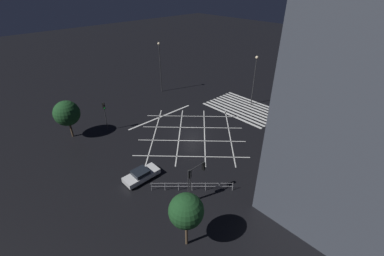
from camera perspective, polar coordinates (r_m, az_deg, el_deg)
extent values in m
plane|color=black|center=(37.13, 0.00, -1.30)|extent=(200.00, 200.00, 0.00)
cube|color=silver|center=(42.74, 8.42, 2.93)|extent=(12.22, 0.50, 0.01)
cube|color=silver|center=(43.38, 9.17, 3.31)|extent=(12.22, 0.50, 0.01)
cube|color=silver|center=(44.03, 9.90, 3.67)|extent=(12.22, 0.50, 0.01)
cube|color=silver|center=(44.69, 10.61, 4.02)|extent=(12.22, 0.50, 0.01)
cube|color=silver|center=(45.36, 11.30, 4.37)|extent=(12.22, 0.50, 0.01)
cube|color=silver|center=(46.04, 11.97, 4.70)|extent=(12.22, 0.50, 0.01)
cube|color=silver|center=(46.72, 12.62, 5.02)|extent=(12.22, 0.50, 0.01)
cube|color=silver|center=(47.41, 13.25, 5.33)|extent=(12.22, 0.50, 0.01)
cube|color=silver|center=(48.11, 13.87, 5.63)|extent=(12.22, 0.50, 0.01)
cube|color=silver|center=(41.84, 0.20, 2.65)|extent=(10.66, 10.66, 0.01)
cube|color=silver|center=(37.41, 8.35, -1.40)|extent=(10.66, 10.66, 0.01)
cube|color=silver|center=(38.68, 0.07, 0.13)|extent=(10.66, 10.66, 0.01)
cube|color=silver|center=(37.14, 2.79, -1.33)|extent=(10.66, 10.66, 0.01)
cube|color=silver|center=(35.61, -0.08, -2.84)|extent=(10.66, 10.66, 0.01)
cube|color=silver|center=(37.22, -2.79, -1.25)|extent=(10.66, 10.66, 0.01)
cube|color=silver|center=(32.66, -0.25, -6.35)|extent=(10.66, 10.66, 0.01)
cube|color=silver|center=(37.65, -8.29, -1.16)|extent=(10.66, 10.66, 0.01)
cube|color=silver|center=(42.01, -6.86, 2.54)|extent=(0.30, 12.22, 0.01)
cube|color=black|center=(32.21, 32.14, -8.07)|extent=(1.40, 0.06, 1.80)
cube|color=beige|center=(32.80, 26.36, -5.58)|extent=(1.40, 0.06, 1.80)
cube|color=black|center=(30.36, 34.01, -2.59)|extent=(1.40, 0.06, 1.80)
cube|color=black|center=(30.98, 27.90, -0.08)|extent=(1.40, 0.06, 1.80)
cube|color=black|center=(28.85, 36.10, 3.53)|extent=(1.40, 0.06, 1.80)
cube|color=beige|center=(29.51, 29.60, 6.05)|extent=(1.40, 0.06, 1.80)
cube|color=beige|center=(28.43, 31.51, 12.72)|extent=(1.40, 0.06, 1.80)
cube|color=beige|center=(27.80, 33.65, 19.78)|extent=(1.40, 0.06, 1.80)
cylinder|color=#2D2D30|center=(38.16, 20.25, 1.56)|extent=(0.11, 0.11, 4.60)
cube|color=black|center=(37.42, 20.56, 4.04)|extent=(0.16, 0.28, 0.90)
sphere|color=red|center=(37.34, 20.49, 4.51)|extent=(0.18, 0.18, 0.18)
sphere|color=black|center=(37.46, 20.41, 4.09)|extent=(0.18, 0.18, 0.18)
sphere|color=black|center=(37.59, 20.33, 3.69)|extent=(0.18, 0.18, 0.18)
cube|color=black|center=(37.39, 20.68, 3.99)|extent=(0.02, 0.36, 0.98)
cylinder|color=#2D2D30|center=(25.66, -0.37, -12.83)|extent=(0.11, 0.11, 4.01)
cube|color=black|center=(24.72, -0.59, -10.15)|extent=(0.16, 0.28, 0.90)
sphere|color=black|center=(24.59, -0.78, -9.49)|extent=(0.18, 0.18, 0.18)
sphere|color=black|center=(24.78, -0.77, -10.02)|extent=(0.18, 0.18, 0.18)
sphere|color=green|center=(24.98, -0.77, -10.54)|extent=(0.18, 0.18, 0.18)
cube|color=black|center=(24.67, -0.45, -10.24)|extent=(0.02, 0.36, 0.98)
cylinder|color=#2D2D30|center=(38.99, -18.67, 2.40)|extent=(0.11, 0.11, 4.48)
cube|color=black|center=(38.13, -19.01, 4.63)|extent=(0.16, 0.28, 0.90)
sphere|color=black|center=(37.92, -19.01, 4.98)|extent=(0.18, 0.18, 0.18)
sphere|color=black|center=(38.04, -18.93, 4.58)|extent=(0.18, 0.18, 0.18)
sphere|color=green|center=(38.17, -18.86, 4.17)|extent=(0.18, 0.18, 0.18)
cube|color=black|center=(38.21, -19.07, 4.67)|extent=(0.02, 0.36, 0.98)
cylinder|color=#2D2D30|center=(37.99, 19.15, 0.84)|extent=(0.11, 0.11, 3.67)
cube|color=black|center=(37.27, 19.40, 2.56)|extent=(0.28, 0.16, 0.90)
sphere|color=black|center=(37.05, 19.39, 2.91)|extent=(0.18, 0.18, 0.18)
sphere|color=black|center=(37.18, 19.31, 2.50)|extent=(0.18, 0.18, 0.18)
sphere|color=green|center=(37.32, 19.23, 2.10)|extent=(0.18, 0.18, 0.18)
cube|color=black|center=(37.35, 19.46, 2.60)|extent=(0.36, 0.02, 0.98)
cylinder|color=#2D2D30|center=(25.45, -0.80, -13.03)|extent=(0.11, 0.11, 4.16)
cylinder|color=#2D2D30|center=(24.71, 0.95, -8.65)|extent=(0.09, 2.07, 0.09)
cube|color=black|center=(25.57, 2.62, -8.41)|extent=(0.28, 0.16, 0.90)
sphere|color=black|center=(25.44, 2.81, -7.77)|extent=(0.18, 0.18, 0.18)
sphere|color=orange|center=(25.63, 2.80, -8.30)|extent=(0.18, 0.18, 0.18)
sphere|color=black|center=(25.82, 2.78, -8.82)|extent=(0.18, 0.18, 0.18)
cube|color=black|center=(25.52, 2.48, -8.50)|extent=(0.36, 0.02, 0.98)
cylinder|color=#2D2D30|center=(50.16, -7.04, 12.89)|extent=(0.14, 0.14, 9.05)
sphere|color=#F9E0B2|center=(48.95, -7.40, 18.10)|extent=(0.48, 0.48, 0.48)
cylinder|color=#2D2D30|center=(45.55, 13.55, 9.83)|extent=(0.14, 0.14, 8.18)
sphere|color=#F9E0B2|center=(44.28, 14.23, 14.96)|extent=(0.50, 0.50, 0.50)
cylinder|color=brown|center=(39.77, -25.27, -0.21)|extent=(0.27, 0.27, 2.39)
sphere|color=#19421E|center=(38.67, -26.08, 2.96)|extent=(3.47, 3.47, 3.47)
cylinder|color=brown|center=(22.85, -1.22, -22.12)|extent=(0.22, 0.22, 2.94)
sphere|color=#19421E|center=(20.89, -1.30, -17.92)|extent=(2.82, 2.82, 2.82)
cube|color=silver|center=(29.68, -11.15, -10.29)|extent=(1.72, 4.03, 0.57)
cube|color=black|center=(29.32, -11.41, -9.63)|extent=(1.51, 1.69, 0.44)
sphere|color=white|center=(30.85, -8.64, -8.33)|extent=(0.16, 0.16, 0.16)
sphere|color=white|center=(30.16, -7.44, -9.28)|extent=(0.16, 0.16, 0.16)
cylinder|color=black|center=(30.75, -9.94, -8.82)|extent=(0.20, 0.68, 0.68)
cylinder|color=black|center=(29.78, -8.30, -10.18)|extent=(0.20, 0.68, 0.68)
cylinder|color=black|center=(29.84, -13.94, -10.81)|extent=(0.20, 0.68, 0.68)
cylinder|color=black|center=(28.84, -12.39, -12.30)|extent=(0.20, 0.68, 0.68)
cylinder|color=#B7B7BC|center=(28.09, -9.02, -12.76)|extent=(0.05, 0.05, 1.05)
cylinder|color=#B7B7BC|center=(27.91, -6.04, -12.85)|extent=(0.05, 0.05, 1.05)
cylinder|color=#B7B7BC|center=(27.80, -3.03, -12.90)|extent=(0.05, 0.05, 1.05)
cylinder|color=#B7B7BC|center=(27.76, 0.00, -12.92)|extent=(0.05, 0.05, 1.05)
cylinder|color=#B7B7BC|center=(27.80, 3.03, -12.90)|extent=(0.05, 0.05, 1.05)
cylinder|color=#B7B7BC|center=(27.91, 6.04, -12.85)|extent=(0.05, 0.05, 1.05)
cylinder|color=#B7B7BC|center=(28.09, 9.02, -12.76)|extent=(0.05, 0.05, 1.05)
cylinder|color=#B7B7BC|center=(27.43, 0.00, -12.19)|extent=(5.94, 6.26, 0.04)
cylinder|color=#B7B7BC|center=(27.72, 0.00, -12.84)|extent=(5.94, 6.26, 0.04)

